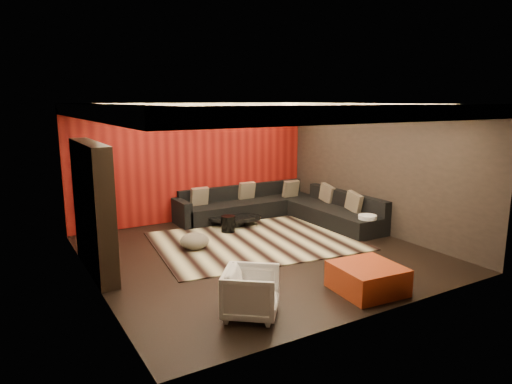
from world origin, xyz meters
TOP-DOWN VIEW (x-y plane):
  - floor at (0.00, 0.00)m, footprint 6.00×6.00m
  - ceiling at (0.00, 0.00)m, footprint 6.00×6.00m
  - wall_back at (0.00, 3.01)m, footprint 6.00×0.02m
  - wall_left at (-3.01, 0.00)m, footprint 0.02×6.00m
  - wall_right at (3.01, 0.00)m, footprint 0.02×6.00m
  - red_feature_wall at (0.00, 2.97)m, footprint 5.98×0.05m
  - soffit_back at (0.00, 2.70)m, footprint 6.00×0.60m
  - soffit_front at (0.00, -2.70)m, footprint 6.00×0.60m
  - soffit_left at (-2.70, 0.00)m, footprint 0.60×4.80m
  - soffit_right at (2.70, 0.00)m, footprint 0.60×4.80m
  - cove_back at (0.00, 2.36)m, footprint 4.80×0.08m
  - cove_front at (0.00, -2.36)m, footprint 4.80×0.08m
  - cove_left at (-2.36, 0.00)m, footprint 0.08×4.80m
  - cove_right at (2.36, 0.00)m, footprint 0.08×4.80m
  - tv_surround at (-2.85, 0.60)m, footprint 0.30×2.00m
  - tv_screen at (-2.69, 0.60)m, footprint 0.04×1.30m
  - tv_shelf at (-2.69, 0.60)m, footprint 0.04×1.60m
  - rug at (0.31, 0.64)m, footprint 4.32×3.44m
  - coffee_table at (0.49, 1.89)m, footprint 1.61×1.61m
  - drum_stool at (0.11, 1.50)m, footprint 0.40×0.40m
  - striped_pouf at (-0.97, 0.80)m, footprint 0.74×0.74m
  - white_side_table at (2.50, -0.30)m, footprint 0.41×0.41m
  - orange_ottoman at (0.51, -2.37)m, footprint 1.01×1.01m
  - armchair at (-1.41, -2.18)m, footprint 1.01×1.01m
  - sectional_sofa at (1.73, 1.86)m, footprint 3.65×3.50m
  - throw_pillows at (1.82, 1.90)m, footprint 3.11×2.74m

SIDE VIEW (x-z plane):
  - floor at x=0.00m, z-range -0.02..0.00m
  - rug at x=0.31m, z-range 0.00..0.02m
  - coffee_table at x=0.49m, z-range 0.02..0.23m
  - striped_pouf at x=-0.97m, z-range 0.02..0.33m
  - drum_stool at x=0.11m, z-range 0.02..0.38m
  - orange_ottoman at x=0.51m, z-range 0.00..0.41m
  - white_side_table at x=2.50m, z-range 0.00..0.48m
  - sectional_sofa at x=1.73m, z-range -0.11..0.64m
  - armchair at x=-1.41m, z-range 0.00..0.66m
  - throw_pillows at x=1.82m, z-range 0.37..0.87m
  - tv_shelf at x=-2.69m, z-range 0.68..0.72m
  - tv_surround at x=-2.85m, z-range 0.00..2.20m
  - wall_back at x=0.00m, z-range 0.00..2.80m
  - wall_left at x=-3.01m, z-range 0.00..2.80m
  - wall_right at x=3.01m, z-range 0.00..2.80m
  - red_feature_wall at x=0.00m, z-range 0.01..2.79m
  - tv_screen at x=-2.69m, z-range 1.05..1.85m
  - cove_back at x=0.00m, z-range 2.58..2.62m
  - cove_front at x=0.00m, z-range 2.58..2.62m
  - cove_left at x=-2.36m, z-range 2.58..2.62m
  - cove_right at x=2.36m, z-range 2.58..2.62m
  - soffit_back at x=0.00m, z-range 2.58..2.80m
  - soffit_front at x=0.00m, z-range 2.58..2.80m
  - soffit_left at x=-2.70m, z-range 2.58..2.80m
  - soffit_right at x=2.70m, z-range 2.58..2.80m
  - ceiling at x=0.00m, z-range 2.80..2.82m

